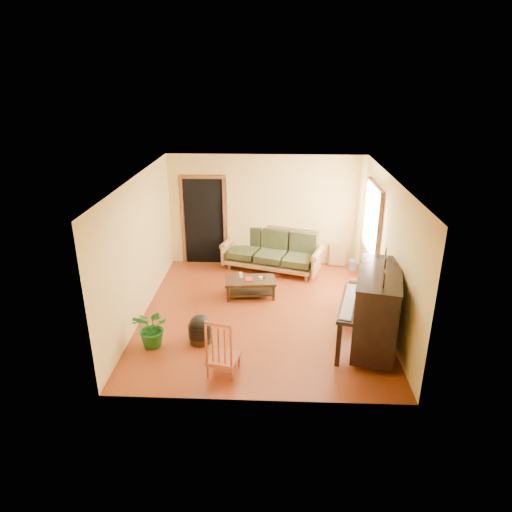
{
  "coord_description": "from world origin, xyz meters",
  "views": [
    {
      "loc": [
        0.22,
        -7.68,
        4.29
      ],
      "look_at": [
        -0.12,
        0.2,
        1.1
      ],
      "focal_mm": 32.0,
      "sensor_mm": 36.0,
      "label": 1
    }
  ],
  "objects_px": {
    "ceramic_crock": "(353,265)",
    "potted_plant": "(153,328)",
    "armchair": "(361,294)",
    "sofa": "(271,251)",
    "footstool": "(200,332)",
    "coffee_table": "(250,288)",
    "red_chair": "(223,345)",
    "piano": "(376,311)"
  },
  "relations": [
    {
      "from": "red_chair",
      "to": "armchair",
      "type": "bearing_deg",
      "value": 52.5
    },
    {
      "from": "coffee_table",
      "to": "potted_plant",
      "type": "xyz_separation_m",
      "value": [
        -1.51,
        -1.92,
        0.16
      ]
    },
    {
      "from": "footstool",
      "to": "red_chair",
      "type": "relative_size",
      "value": 0.41
    },
    {
      "from": "coffee_table",
      "to": "footstool",
      "type": "distance_m",
      "value": 1.92
    },
    {
      "from": "sofa",
      "to": "red_chair",
      "type": "height_order",
      "value": "red_chair"
    },
    {
      "from": "sofa",
      "to": "coffee_table",
      "type": "distance_m",
      "value": 1.44
    },
    {
      "from": "armchair",
      "to": "ceramic_crock",
      "type": "height_order",
      "value": "armchair"
    },
    {
      "from": "armchair",
      "to": "coffee_table",
      "type": "bearing_deg",
      "value": -177.41
    },
    {
      "from": "piano",
      "to": "red_chair",
      "type": "relative_size",
      "value": 1.63
    },
    {
      "from": "ceramic_crock",
      "to": "potted_plant",
      "type": "xyz_separation_m",
      "value": [
        -3.82,
        -3.35,
        0.23
      ]
    },
    {
      "from": "piano",
      "to": "potted_plant",
      "type": "bearing_deg",
      "value": -164.89
    },
    {
      "from": "red_chair",
      "to": "ceramic_crock",
      "type": "xyz_separation_m",
      "value": [
        2.58,
        4.01,
        -0.36
      ]
    },
    {
      "from": "coffee_table",
      "to": "footstool",
      "type": "xyz_separation_m",
      "value": [
        -0.76,
        -1.77,
        0.0
      ]
    },
    {
      "from": "piano",
      "to": "footstool",
      "type": "height_order",
      "value": "piano"
    },
    {
      "from": "sofa",
      "to": "potted_plant",
      "type": "bearing_deg",
      "value": -102.61
    },
    {
      "from": "sofa",
      "to": "ceramic_crock",
      "type": "distance_m",
      "value": 1.93
    },
    {
      "from": "red_chair",
      "to": "coffee_table",
      "type": "bearing_deg",
      "value": 96.63
    },
    {
      "from": "sofa",
      "to": "ceramic_crock",
      "type": "xyz_separation_m",
      "value": [
        1.9,
        0.08,
        -0.36
      ]
    },
    {
      "from": "coffee_table",
      "to": "armchair",
      "type": "distance_m",
      "value": 2.22
    },
    {
      "from": "armchair",
      "to": "footstool",
      "type": "xyz_separation_m",
      "value": [
        -2.9,
        -1.21,
        -0.19
      ]
    },
    {
      "from": "coffee_table",
      "to": "potted_plant",
      "type": "height_order",
      "value": "potted_plant"
    },
    {
      "from": "ceramic_crock",
      "to": "piano",
      "type": "bearing_deg",
      "value": -92.75
    },
    {
      "from": "armchair",
      "to": "red_chair",
      "type": "bearing_deg",
      "value": -122.87
    },
    {
      "from": "armchair",
      "to": "footstool",
      "type": "distance_m",
      "value": 3.15
    },
    {
      "from": "sofa",
      "to": "coffee_table",
      "type": "relative_size",
      "value": 2.17
    },
    {
      "from": "red_chair",
      "to": "potted_plant",
      "type": "height_order",
      "value": "red_chair"
    },
    {
      "from": "sofa",
      "to": "potted_plant",
      "type": "distance_m",
      "value": 3.79
    },
    {
      "from": "footstool",
      "to": "coffee_table",
      "type": "bearing_deg",
      "value": 66.76
    },
    {
      "from": "sofa",
      "to": "potted_plant",
      "type": "xyz_separation_m",
      "value": [
        -1.92,
        -3.27,
        -0.13
      ]
    },
    {
      "from": "ceramic_crock",
      "to": "potted_plant",
      "type": "height_order",
      "value": "potted_plant"
    },
    {
      "from": "armchair",
      "to": "piano",
      "type": "distance_m",
      "value": 1.29
    },
    {
      "from": "armchair",
      "to": "sofa",
      "type": "bearing_deg",
      "value": 149.41
    },
    {
      "from": "red_chair",
      "to": "ceramic_crock",
      "type": "bearing_deg",
      "value": 69.88
    },
    {
      "from": "piano",
      "to": "coffee_table",
      "type": "bearing_deg",
      "value": 153.34
    },
    {
      "from": "piano",
      "to": "red_chair",
      "type": "xyz_separation_m",
      "value": [
        -2.42,
        -0.76,
        -0.21
      ]
    },
    {
      "from": "coffee_table",
      "to": "red_chair",
      "type": "relative_size",
      "value": 1.07
    },
    {
      "from": "potted_plant",
      "to": "ceramic_crock",
      "type": "bearing_deg",
      "value": 41.28
    },
    {
      "from": "red_chair",
      "to": "ceramic_crock",
      "type": "distance_m",
      "value": 4.78
    },
    {
      "from": "coffee_table",
      "to": "armchair",
      "type": "height_order",
      "value": "armchair"
    },
    {
      "from": "potted_plant",
      "to": "footstool",
      "type": "bearing_deg",
      "value": 11.31
    },
    {
      "from": "piano",
      "to": "potted_plant",
      "type": "distance_m",
      "value": 3.68
    },
    {
      "from": "red_chair",
      "to": "piano",
      "type": "bearing_deg",
      "value": 30.09
    }
  ]
}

